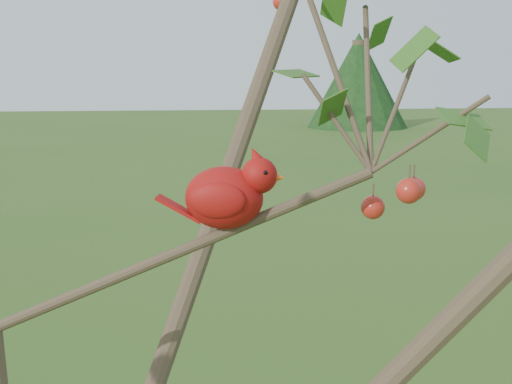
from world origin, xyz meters
TOP-DOWN VIEW (x-y plane):
  - crabapple_tree at (0.03, -0.02)m, footprint 2.35×2.05m
  - cardinal at (0.33, 0.07)m, footprint 0.20×0.12m
  - distant_trees at (-1.90, 24.19)m, footprint 42.19×11.51m

SIDE VIEW (x-z plane):
  - distant_trees at x=-1.90m, z-range -0.26..3.49m
  - crabapple_tree at x=0.03m, z-range 0.65..3.60m
  - cardinal at x=0.33m, z-range 2.10..2.24m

